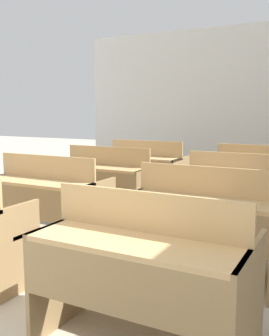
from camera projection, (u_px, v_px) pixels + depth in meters
The scene contains 8 objects.
wall_back at pixel (235, 108), 6.81m from camera, with size 5.76×0.06×2.78m.
bench_front_right at pixel (145, 269), 2.18m from camera, with size 1.16×0.72×0.90m.
bench_second_left at pixel (46, 198), 3.94m from camera, with size 1.16×0.72×0.90m.
bench_second_right at pixel (204, 220), 3.16m from camera, with size 1.16×0.72×0.90m.
bench_third_left at pixel (107, 181), 4.91m from camera, with size 1.16×0.72×0.90m.
bench_third_right at pixel (241, 194), 4.14m from camera, with size 1.16×0.72×0.90m.
bench_back_left at pixel (145, 169), 5.91m from camera, with size 1.16×0.72×0.90m.
bench_back_right at pixel (260, 178), 5.13m from camera, with size 1.16×0.72×0.90m.
Camera 1 is at (1.66, -0.51, 1.33)m, focal length 42.00 mm.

